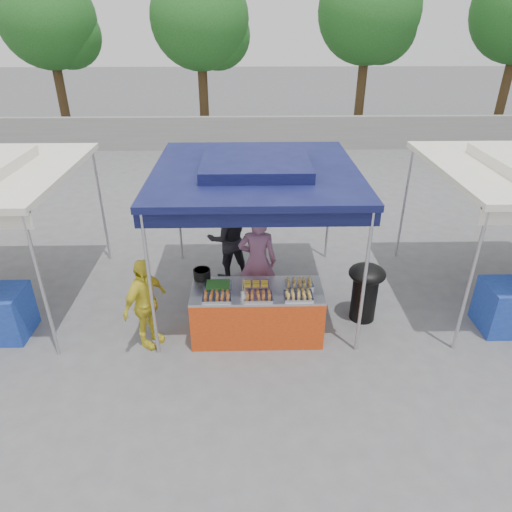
{
  "coord_description": "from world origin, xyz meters",
  "views": [
    {
      "loc": [
        -0.14,
        -5.93,
        4.56
      ],
      "look_at": [
        0.0,
        0.6,
        1.05
      ],
      "focal_mm": 32.0,
      "sensor_mm": 36.0,
      "label": 1
    }
  ],
  "objects_px": {
    "helper_man": "(228,238)",
    "customer_person": "(145,304)",
    "vendor_woman": "(257,261)",
    "wok_burner": "(365,288)",
    "cooking_pot": "(202,274)",
    "vendor_table": "(257,313)"
  },
  "relations": [
    {
      "from": "vendor_table",
      "to": "helper_man",
      "type": "distance_m",
      "value": 1.96
    },
    {
      "from": "customer_person",
      "to": "vendor_woman",
      "type": "bearing_deg",
      "value": -28.44
    },
    {
      "from": "cooking_pot",
      "to": "helper_man",
      "type": "relative_size",
      "value": 0.16
    },
    {
      "from": "wok_burner",
      "to": "helper_man",
      "type": "bearing_deg",
      "value": 135.54
    },
    {
      "from": "customer_person",
      "to": "cooking_pot",
      "type": "bearing_deg",
      "value": -25.9
    },
    {
      "from": "wok_burner",
      "to": "helper_man",
      "type": "distance_m",
      "value": 2.7
    },
    {
      "from": "vendor_table",
      "to": "cooking_pot",
      "type": "height_order",
      "value": "cooking_pot"
    },
    {
      "from": "helper_man",
      "to": "customer_person",
      "type": "relative_size",
      "value": 1.11
    },
    {
      "from": "helper_man",
      "to": "customer_person",
      "type": "distance_m",
      "value": 2.34
    },
    {
      "from": "vendor_woman",
      "to": "customer_person",
      "type": "bearing_deg",
      "value": 34.61
    },
    {
      "from": "cooking_pot",
      "to": "helper_man",
      "type": "distance_m",
      "value": 1.55
    },
    {
      "from": "cooking_pot",
      "to": "helper_man",
      "type": "bearing_deg",
      "value": 76.69
    },
    {
      "from": "vendor_table",
      "to": "cooking_pot",
      "type": "relative_size",
      "value": 7.47
    },
    {
      "from": "wok_burner",
      "to": "customer_person",
      "type": "distance_m",
      "value": 3.49
    },
    {
      "from": "vendor_table",
      "to": "wok_burner",
      "type": "height_order",
      "value": "wok_burner"
    },
    {
      "from": "wok_burner",
      "to": "vendor_woman",
      "type": "height_order",
      "value": "vendor_woman"
    },
    {
      "from": "helper_man",
      "to": "vendor_woman",
      "type": "bearing_deg",
      "value": 101.33
    },
    {
      "from": "wok_burner",
      "to": "helper_man",
      "type": "relative_size",
      "value": 0.62
    },
    {
      "from": "vendor_table",
      "to": "wok_burner",
      "type": "relative_size",
      "value": 1.99
    },
    {
      "from": "vendor_woman",
      "to": "vendor_table",
      "type": "bearing_deg",
      "value": 92.16
    },
    {
      "from": "wok_burner",
      "to": "vendor_woman",
      "type": "distance_m",
      "value": 1.82
    },
    {
      "from": "vendor_woman",
      "to": "customer_person",
      "type": "height_order",
      "value": "vendor_woman"
    }
  ]
}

